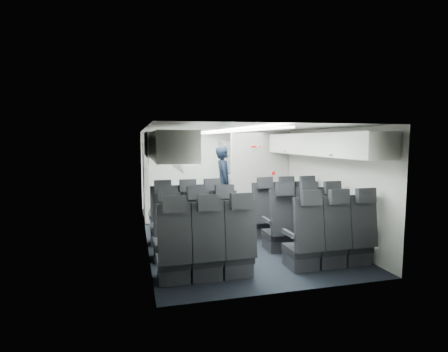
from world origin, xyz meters
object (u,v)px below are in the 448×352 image
seat_row_rear (271,246)px  boarding_door (146,181)px  seat_row_mid (251,230)px  flight_attendant (223,181)px  galley_unit (235,174)px  carry_on_bag (160,149)px  seat_row_front (236,219)px

seat_row_rear → boarding_door: size_ratio=1.79×
seat_row_mid → seat_row_rear: 0.90m
flight_attendant → boarding_door: bearing=99.3°
seat_row_rear → galley_unit: (0.95, 5.05, 0.55)m
seat_row_mid → carry_on_bag: carry_on_bag is taller
boarding_door → flight_attendant: 1.93m
galley_unit → carry_on_bag: size_ratio=5.29×
seat_row_mid → seat_row_rear: same height
seat_row_front → carry_on_bag: bearing=177.9°
seat_row_front → carry_on_bag: 2.00m
seat_row_front → boarding_door: boarding_door is taller
galley_unit → flight_attendant: (-0.66, -1.15, -0.06)m
seat_row_rear → carry_on_bag: bearing=127.9°
galley_unit → flight_attendant: bearing=-119.7°
carry_on_bag → galley_unit: bearing=33.2°
boarding_door → seat_row_mid: bearing=-61.2°
galley_unit → seat_row_rear: bearing=-100.6°
seat_row_front → galley_unit: bearing=73.7°
boarding_door → flight_attendant: boarding_door is taller
seat_row_front → carry_on_bag: carry_on_bag is taller
seat_row_front → seat_row_rear: same height
seat_row_mid → boarding_door: size_ratio=1.79×
seat_row_rear → boarding_door: bearing=112.9°
boarding_door → flight_attendant: (1.93, 0.01, -0.06)m
seat_row_rear → galley_unit: size_ratio=1.75×
seat_row_rear → seat_row_mid: bearing=90.0°
seat_row_mid → flight_attendant: bearing=84.5°
seat_row_rear → flight_attendant: (0.29, 3.90, 0.49)m
boarding_door → carry_on_bag: size_ratio=5.18×
galley_unit → carry_on_bag: bearing=-126.8°
seat_row_mid → flight_attendant: flight_attendant is taller
seat_row_mid → carry_on_bag: 2.21m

